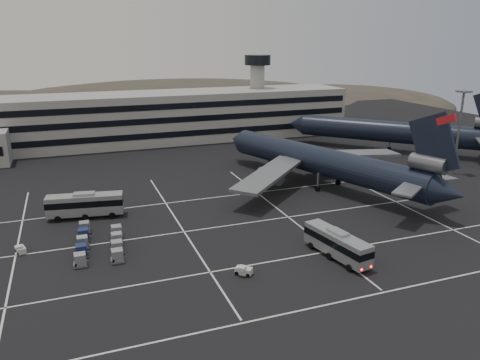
% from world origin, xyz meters
% --- Properties ---
extents(ground, '(260.00, 260.00, 0.00)m').
position_xyz_m(ground, '(0.00, 0.00, 0.00)').
color(ground, black).
rests_on(ground, ground).
extents(lane_markings, '(90.00, 55.62, 0.01)m').
position_xyz_m(lane_markings, '(0.95, 0.72, 0.01)').
color(lane_markings, silver).
rests_on(lane_markings, ground).
extents(terminal, '(125.00, 26.00, 24.00)m').
position_xyz_m(terminal, '(-2.95, 71.14, 6.93)').
color(terminal, gray).
rests_on(terminal, ground).
extents(hills, '(352.00, 180.00, 44.00)m').
position_xyz_m(hills, '(17.99, 170.00, -12.07)').
color(hills, '#38332B').
rests_on(hills, ground).
extents(lightpole_right, '(2.40, 2.40, 18.28)m').
position_xyz_m(lightpole_right, '(58.00, 15.00, 11.82)').
color(lightpole_right, slate).
rests_on(lightpole_right, ground).
extents(trijet_main, '(44.73, 55.92, 18.08)m').
position_xyz_m(trijet_main, '(26.04, 17.05, 5.25)').
color(trijet_main, black).
rests_on(trijet_main, ground).
extents(trijet_far, '(43.79, 45.46, 18.08)m').
position_xyz_m(trijet_far, '(59.10, 37.40, 5.43)').
color(trijet_far, black).
rests_on(trijet_far, ground).
extents(bus_near, '(4.52, 11.55, 3.98)m').
position_xyz_m(bus_near, '(11.52, -12.00, 2.18)').
color(bus_near, '#989B9F').
rests_on(bus_near, ground).
extents(bus_far, '(12.70, 4.79, 4.38)m').
position_xyz_m(bus_far, '(-19.99, 15.73, 2.40)').
color(bus_far, '#989B9F').
rests_on(bus_far, ground).
extents(tug_a, '(1.72, 2.20, 1.25)m').
position_xyz_m(tug_a, '(-29.31, 4.66, 0.55)').
color(tug_a, beige).
rests_on(tug_a, ground).
extents(tug_b, '(2.39, 2.32, 1.34)m').
position_xyz_m(tug_b, '(-2.08, -12.13, 0.59)').
color(tug_b, beige).
rests_on(tug_b, ground).
extents(uld_cluster, '(7.57, 14.12, 1.77)m').
position_xyz_m(uld_cluster, '(-19.01, 2.54, 0.86)').
color(uld_cluster, '#2D2D30').
rests_on(uld_cluster, ground).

